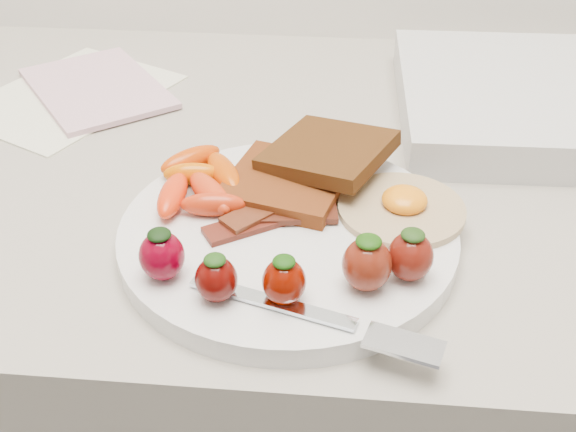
{
  "coord_description": "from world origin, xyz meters",
  "views": [
    {
      "loc": [
        0.05,
        1.09,
        1.26
      ],
      "look_at": [
        0.01,
        1.55,
        0.93
      ],
      "focal_mm": 45.0,
      "sensor_mm": 36.0,
      "label": 1
    }
  ],
  "objects": [
    {
      "name": "appliance",
      "position": [
        0.28,
        1.8,
        0.92
      ],
      "size": [
        0.34,
        0.28,
        0.04
      ],
      "primitive_type": "cube",
      "rotation": [
        0.0,
        0.0,
        0.02
      ],
      "color": "silver",
      "rests_on": "counter"
    },
    {
      "name": "toast_upper",
      "position": [
        0.04,
        1.64,
        0.94
      ],
      "size": [
        0.13,
        0.13,
        0.02
      ],
      "primitive_type": "cube",
      "rotation": [
        0.0,
        -0.1,
        -0.44
      ],
      "color": "black",
      "rests_on": "toast_lower"
    },
    {
      "name": "notepad",
      "position": [
        -0.23,
        1.81,
        0.91
      ],
      "size": [
        0.21,
        0.22,
        0.01
      ],
      "primitive_type": "cube",
      "rotation": [
        0.0,
        0.0,
        0.65
      ],
      "color": "#D2A2B3",
      "rests_on": "paper_sheet"
    },
    {
      "name": "bacon_strips",
      "position": [
        -0.01,
        1.56,
        0.92
      ],
      "size": [
        0.11,
        0.09,
        0.01
      ],
      "color": "#4C0D0D",
      "rests_on": "plate"
    },
    {
      "name": "fried_egg",
      "position": [
        0.1,
        1.58,
        0.92
      ],
      "size": [
        0.14,
        0.14,
        0.02
      ],
      "color": "beige",
      "rests_on": "plate"
    },
    {
      "name": "plate",
      "position": [
        0.01,
        1.55,
        0.91
      ],
      "size": [
        0.27,
        0.27,
        0.02
      ],
      "primitive_type": "cylinder",
      "color": "silver",
      "rests_on": "counter"
    },
    {
      "name": "fork",
      "position": [
        0.05,
        1.45,
        0.92
      ],
      "size": [
        0.18,
        0.07,
        0.0
      ],
      "color": "silver",
      "rests_on": "plate"
    },
    {
      "name": "toast_lower",
      "position": [
        0.0,
        1.61,
        0.93
      ],
      "size": [
        0.12,
        0.12,
        0.01
      ],
      "primitive_type": "cube",
      "rotation": [
        0.0,
        0.0,
        -0.26
      ],
      "color": "#3A1E0A",
      "rests_on": "plate"
    },
    {
      "name": "baby_carrots",
      "position": [
        -0.07,
        1.6,
        0.93
      ],
      "size": [
        0.09,
        0.12,
        0.02
      ],
      "color": "#DA5E00",
      "rests_on": "plate"
    },
    {
      "name": "strawberries",
      "position": [
        0.02,
        1.48,
        0.94
      ],
      "size": [
        0.21,
        0.07,
        0.04
      ],
      "color": "#670013",
      "rests_on": "plate"
    },
    {
      "name": "paper_sheet",
      "position": [
        -0.26,
        1.8,
        0.9
      ],
      "size": [
        0.24,
        0.27,
        0.0
      ],
      "primitive_type": "cube",
      "rotation": [
        0.0,
        0.0,
        -0.47
      ],
      "color": "silver",
      "rests_on": "counter"
    }
  ]
}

